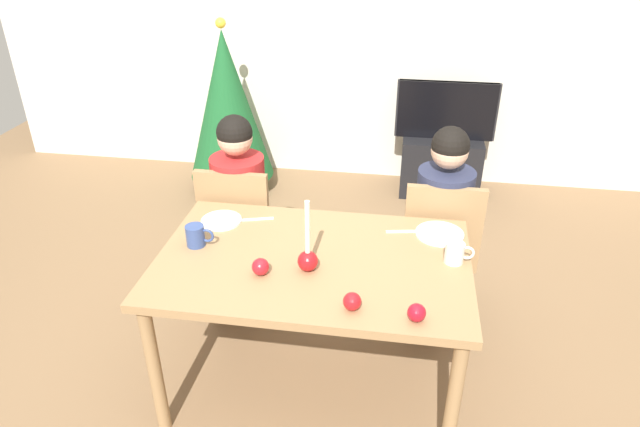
{
  "coord_description": "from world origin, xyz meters",
  "views": [
    {
      "loc": [
        0.36,
        -2.07,
        2.14
      ],
      "look_at": [
        0.0,
        0.2,
        0.87
      ],
      "focal_mm": 31.5,
      "sensor_mm": 36.0,
      "label": 1
    }
  ],
  "objects_px": {
    "dining_table": "(313,274)",
    "chair_right": "(439,243)",
    "chair_left": "(240,227)",
    "apple_near_candle": "(352,301)",
    "person_right_child": "(440,231)",
    "plate_right": "(440,234)",
    "tv": "(446,110)",
    "tv_stand": "(440,165)",
    "mug_left": "(196,236)",
    "apple_by_left_plate": "(261,267)",
    "person_left_child": "(241,216)",
    "christmas_tree": "(227,106)",
    "candle_centerpiece": "(308,256)",
    "apple_by_right_mug": "(417,313)",
    "plate_left": "(221,221)",
    "mug_right": "(455,253)"
  },
  "relations": [
    {
      "from": "chair_right",
      "to": "apple_near_candle",
      "type": "distance_m",
      "value": 1.05
    },
    {
      "from": "christmas_tree",
      "to": "plate_right",
      "type": "distance_m",
      "value": 2.41
    },
    {
      "from": "person_right_child",
      "to": "tv",
      "type": "relative_size",
      "value": 1.48
    },
    {
      "from": "christmas_tree",
      "to": "plate_right",
      "type": "height_order",
      "value": "christmas_tree"
    },
    {
      "from": "apple_by_right_mug",
      "to": "person_left_child",
      "type": "bearing_deg",
      "value": 134.68
    },
    {
      "from": "dining_table",
      "to": "chair_right",
      "type": "xyz_separation_m",
      "value": [
        0.6,
        0.61,
        -0.15
      ]
    },
    {
      "from": "mug_left",
      "to": "apple_near_candle",
      "type": "bearing_deg",
      "value": -25.04
    },
    {
      "from": "chair_left",
      "to": "chair_right",
      "type": "xyz_separation_m",
      "value": [
        1.13,
        0.0,
        0.0
      ]
    },
    {
      "from": "dining_table",
      "to": "plate_left",
      "type": "relative_size",
      "value": 6.94
    },
    {
      "from": "person_left_child",
      "to": "plate_left",
      "type": "relative_size",
      "value": 5.81
    },
    {
      "from": "person_left_child",
      "to": "mug_left",
      "type": "relative_size",
      "value": 8.83
    },
    {
      "from": "apple_by_right_mug",
      "to": "chair_right",
      "type": "bearing_deg",
      "value": 81.78
    },
    {
      "from": "mug_right",
      "to": "apple_by_left_plate",
      "type": "xyz_separation_m",
      "value": [
        -0.82,
        -0.22,
        -0.01
      ]
    },
    {
      "from": "chair_left",
      "to": "tv_stand",
      "type": "relative_size",
      "value": 1.41
    },
    {
      "from": "tv",
      "to": "apple_by_left_plate",
      "type": "distance_m",
      "value": 2.61
    },
    {
      "from": "person_right_child",
      "to": "apple_by_right_mug",
      "type": "xyz_separation_m",
      "value": [
        -0.14,
        -1.0,
        0.22
      ]
    },
    {
      "from": "person_left_child",
      "to": "person_right_child",
      "type": "height_order",
      "value": "same"
    },
    {
      "from": "person_left_child",
      "to": "candle_centerpiece",
      "type": "xyz_separation_m",
      "value": [
        0.52,
        -0.73,
        0.25
      ]
    },
    {
      "from": "plate_right",
      "to": "person_right_child",
      "type": "bearing_deg",
      "value": 84.75
    },
    {
      "from": "chair_right",
      "to": "apple_near_candle",
      "type": "relative_size",
      "value": 12.34
    },
    {
      "from": "chair_left",
      "to": "apple_near_candle",
      "type": "relative_size",
      "value": 12.34
    },
    {
      "from": "tv",
      "to": "apple_by_left_plate",
      "type": "xyz_separation_m",
      "value": [
        -0.88,
        -2.46,
        0.08
      ]
    },
    {
      "from": "mug_left",
      "to": "mug_right",
      "type": "height_order",
      "value": "mug_left"
    },
    {
      "from": "chair_right",
      "to": "apple_by_right_mug",
      "type": "distance_m",
      "value": 1.01
    },
    {
      "from": "chair_left",
      "to": "tv_stand",
      "type": "bearing_deg",
      "value": 54.41
    },
    {
      "from": "person_right_child",
      "to": "christmas_tree",
      "type": "relative_size",
      "value": 0.83
    },
    {
      "from": "chair_right",
      "to": "candle_centerpiece",
      "type": "bearing_deg",
      "value": -130.91
    },
    {
      "from": "chair_left",
      "to": "tv_stand",
      "type": "xyz_separation_m",
      "value": [
        1.21,
        1.69,
        -0.27
      ]
    },
    {
      "from": "person_right_child",
      "to": "dining_table",
      "type": "bearing_deg",
      "value": -133.05
    },
    {
      "from": "chair_left",
      "to": "person_left_child",
      "type": "relative_size",
      "value": 0.77
    },
    {
      "from": "tv_stand",
      "to": "mug_left",
      "type": "relative_size",
      "value": 4.82
    },
    {
      "from": "person_right_child",
      "to": "chair_left",
      "type": "bearing_deg",
      "value": -178.35
    },
    {
      "from": "dining_table",
      "to": "chair_right",
      "type": "bearing_deg",
      "value": 45.46
    },
    {
      "from": "tv",
      "to": "tv_stand",
      "type": "bearing_deg",
      "value": -90.0
    },
    {
      "from": "tv_stand",
      "to": "candle_centerpiece",
      "type": "height_order",
      "value": "candle_centerpiece"
    },
    {
      "from": "plate_left",
      "to": "apple_by_left_plate",
      "type": "distance_m",
      "value": 0.51
    },
    {
      "from": "candle_centerpiece",
      "to": "apple_by_right_mug",
      "type": "bearing_deg",
      "value": -29.93
    },
    {
      "from": "tv",
      "to": "plate_left",
      "type": "height_order",
      "value": "tv"
    },
    {
      "from": "plate_right",
      "to": "plate_left",
      "type": "bearing_deg",
      "value": -177.92
    },
    {
      "from": "mug_left",
      "to": "apple_near_candle",
      "type": "height_order",
      "value": "mug_left"
    },
    {
      "from": "mug_left",
      "to": "christmas_tree",
      "type": "bearing_deg",
      "value": 103.43
    },
    {
      "from": "person_right_child",
      "to": "apple_by_left_plate",
      "type": "relative_size",
      "value": 15.55
    },
    {
      "from": "apple_by_left_plate",
      "to": "person_left_child",
      "type": "bearing_deg",
      "value": 112.49
    },
    {
      "from": "person_right_child",
      "to": "plate_right",
      "type": "height_order",
      "value": "person_right_child"
    },
    {
      "from": "apple_near_candle",
      "to": "person_left_child",
      "type": "bearing_deg",
      "value": 127.34
    },
    {
      "from": "person_right_child",
      "to": "candle_centerpiece",
      "type": "bearing_deg",
      "value": -129.62
    },
    {
      "from": "candle_centerpiece",
      "to": "mug_right",
      "type": "distance_m",
      "value": 0.65
    },
    {
      "from": "candle_centerpiece",
      "to": "plate_left",
      "type": "xyz_separation_m",
      "value": [
        -0.5,
        0.35,
        -0.06
      ]
    },
    {
      "from": "apple_near_candle",
      "to": "apple_by_right_mug",
      "type": "xyz_separation_m",
      "value": [
        0.25,
        -0.03,
        -0.0
      ]
    },
    {
      "from": "chair_right",
      "to": "apple_by_left_plate",
      "type": "height_order",
      "value": "chair_right"
    }
  ]
}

